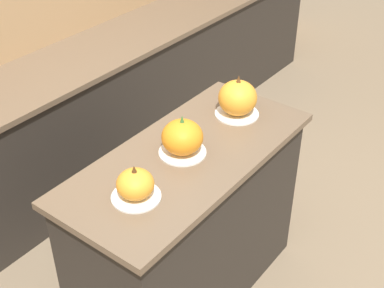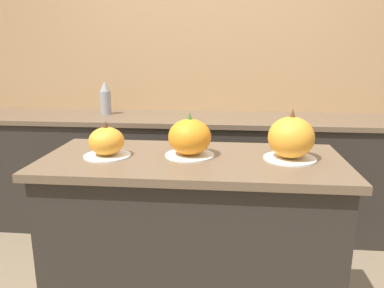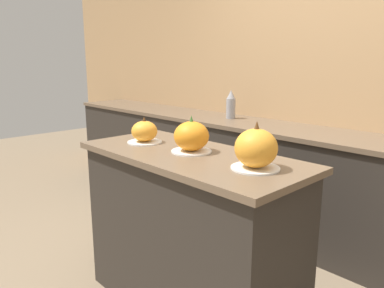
# 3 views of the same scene
# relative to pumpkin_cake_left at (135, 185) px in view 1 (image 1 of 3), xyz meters

# --- Properties ---
(kitchen_island) EXTENTS (1.34, 0.60, 0.95)m
(kitchen_island) POSITION_rel_pumpkin_cake_left_xyz_m (0.38, 0.02, -0.54)
(kitchen_island) COLOR #2D2823
(kitchen_island) RESTS_ON ground_plane
(back_counter) EXTENTS (6.00, 0.60, 0.91)m
(back_counter) POSITION_rel_pumpkin_cake_left_xyz_m (0.38, 1.26, -0.56)
(back_counter) COLOR #2D2823
(back_counter) RESTS_ON ground_plane
(pumpkin_cake_left) EXTENTS (0.21, 0.21, 0.16)m
(pumpkin_cake_left) POSITION_rel_pumpkin_cake_left_xyz_m (0.00, 0.00, 0.00)
(pumpkin_cake_left) COLOR white
(pumpkin_cake_left) RESTS_ON kitchen_island
(pumpkin_cake_center) EXTENTS (0.22, 0.22, 0.20)m
(pumpkin_cake_center) POSITION_rel_pumpkin_cake_left_xyz_m (0.37, 0.05, 0.02)
(pumpkin_cake_center) COLOR white
(pumpkin_cake_center) RESTS_ON kitchen_island
(pumpkin_cake_right) EXTENTS (0.23, 0.23, 0.23)m
(pumpkin_cake_right) POSITION_rel_pumpkin_cake_left_xyz_m (0.81, 0.03, 0.03)
(pumpkin_cake_right) COLOR white
(pumpkin_cake_right) RESTS_ON kitchen_island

